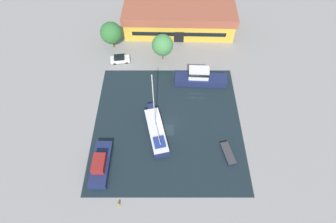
{
  "coord_description": "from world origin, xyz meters",
  "views": [
    {
      "loc": [
        0.08,
        -27.91,
        42.59
      ],
      "look_at": [
        0.0,
        2.16,
        1.0
      ],
      "focal_mm": 28.0,
      "sensor_mm": 36.0,
      "label": 1
    }
  ],
  "objects_px": {
    "parked_car": "(120,59)",
    "sailboat_moored": "(157,131)",
    "motor_cruiser": "(200,78)",
    "small_dinghy": "(228,154)",
    "quay_tree_near_building": "(163,45)",
    "quay_tree_by_water": "(112,33)",
    "warehouse_building": "(180,19)",
    "cabin_boat": "(101,164)"
  },
  "relations": [
    {
      "from": "small_dinghy",
      "to": "quay_tree_by_water",
      "type": "bearing_deg",
      "value": -63.68
    },
    {
      "from": "quay_tree_by_water",
      "to": "warehouse_building",
      "type": "bearing_deg",
      "value": 23.12
    },
    {
      "from": "parked_car",
      "to": "small_dinghy",
      "type": "xyz_separation_m",
      "value": [
        21.81,
        -23.86,
        -0.51
      ]
    },
    {
      "from": "motor_cruiser",
      "to": "parked_car",
      "type": "bearing_deg",
      "value": 72.63
    },
    {
      "from": "quay_tree_by_water",
      "to": "sailboat_moored",
      "type": "height_order",
      "value": "sailboat_moored"
    },
    {
      "from": "quay_tree_near_building",
      "to": "quay_tree_by_water",
      "type": "height_order",
      "value": "quay_tree_by_water"
    },
    {
      "from": "warehouse_building",
      "to": "parked_car",
      "type": "height_order",
      "value": "warehouse_building"
    },
    {
      "from": "warehouse_building",
      "to": "quay_tree_near_building",
      "type": "xyz_separation_m",
      "value": [
        -4.0,
        -11.05,
        0.93
      ]
    },
    {
      "from": "warehouse_building",
      "to": "quay_tree_by_water",
      "type": "xyz_separation_m",
      "value": [
        -15.98,
        -6.83,
        0.95
      ]
    },
    {
      "from": "small_dinghy",
      "to": "parked_car",
      "type": "bearing_deg",
      "value": -60.76
    },
    {
      "from": "quay_tree_by_water",
      "to": "motor_cruiser",
      "type": "bearing_deg",
      "value": -30.42
    },
    {
      "from": "quay_tree_by_water",
      "to": "cabin_boat",
      "type": "xyz_separation_m",
      "value": [
        1.63,
        -31.34,
        -3.14
      ]
    },
    {
      "from": "quay_tree_near_building",
      "to": "parked_car",
      "type": "relative_size",
      "value": 1.42
    },
    {
      "from": "warehouse_building",
      "to": "small_dinghy",
      "type": "height_order",
      "value": "warehouse_building"
    },
    {
      "from": "motor_cruiser",
      "to": "small_dinghy",
      "type": "xyz_separation_m",
      "value": [
        3.89,
        -17.24,
        -1.19
      ]
    },
    {
      "from": "sailboat_moored",
      "to": "motor_cruiser",
      "type": "distance_m",
      "value": 15.66
    },
    {
      "from": "sailboat_moored",
      "to": "cabin_boat",
      "type": "bearing_deg",
      "value": -157.08
    },
    {
      "from": "cabin_boat",
      "to": "quay_tree_near_building",
      "type": "bearing_deg",
      "value": 69.9
    },
    {
      "from": "warehouse_building",
      "to": "motor_cruiser",
      "type": "xyz_separation_m",
      "value": [
        4.04,
        -18.58,
        -1.66
      ]
    },
    {
      "from": "warehouse_building",
      "to": "small_dinghy",
      "type": "relative_size",
      "value": 5.99
    },
    {
      "from": "parked_car",
      "to": "sailboat_moored",
      "type": "bearing_deg",
      "value": 17.02
    },
    {
      "from": "parked_car",
      "to": "motor_cruiser",
      "type": "relative_size",
      "value": 0.41
    },
    {
      "from": "warehouse_building",
      "to": "quay_tree_near_building",
      "type": "relative_size",
      "value": 4.28
    },
    {
      "from": "small_dinghy",
      "to": "motor_cruiser",
      "type": "bearing_deg",
      "value": -90.47
    },
    {
      "from": "sailboat_moored",
      "to": "cabin_boat",
      "type": "relative_size",
      "value": 1.78
    },
    {
      "from": "quay_tree_by_water",
      "to": "cabin_boat",
      "type": "height_order",
      "value": "quay_tree_by_water"
    },
    {
      "from": "small_dinghy",
      "to": "cabin_boat",
      "type": "bearing_deg",
      "value": -7.21
    },
    {
      "from": "cabin_boat",
      "to": "quay_tree_by_water",
      "type": "bearing_deg",
      "value": 93.79
    },
    {
      "from": "sailboat_moored",
      "to": "motor_cruiser",
      "type": "bearing_deg",
      "value": 41.54
    },
    {
      "from": "sailboat_moored",
      "to": "small_dinghy",
      "type": "relative_size",
      "value": 3.27
    },
    {
      "from": "warehouse_building",
      "to": "cabin_boat",
      "type": "bearing_deg",
      "value": -109.1
    },
    {
      "from": "quay_tree_by_water",
      "to": "sailboat_moored",
      "type": "relative_size",
      "value": 0.44
    },
    {
      "from": "sailboat_moored",
      "to": "small_dinghy",
      "type": "distance_m",
      "value": 13.7
    },
    {
      "from": "quay_tree_by_water",
      "to": "sailboat_moored",
      "type": "distance_m",
      "value": 27.07
    },
    {
      "from": "parked_car",
      "to": "sailboat_moored",
      "type": "height_order",
      "value": "sailboat_moored"
    },
    {
      "from": "warehouse_building",
      "to": "sailboat_moored",
      "type": "xyz_separation_m",
      "value": [
        -5.0,
        -31.35,
        -2.35
      ]
    },
    {
      "from": "quay_tree_by_water",
      "to": "cabin_boat",
      "type": "bearing_deg",
      "value": -87.02
    },
    {
      "from": "warehouse_building",
      "to": "cabin_boat",
      "type": "xyz_separation_m",
      "value": [
        -14.35,
        -38.16,
        -2.19
      ]
    },
    {
      "from": "quay_tree_near_building",
      "to": "sailboat_moored",
      "type": "distance_m",
      "value": 20.59
    },
    {
      "from": "small_dinghy",
      "to": "cabin_boat",
      "type": "relative_size",
      "value": 0.55
    },
    {
      "from": "quay_tree_near_building",
      "to": "quay_tree_by_water",
      "type": "xyz_separation_m",
      "value": [
        -11.99,
        4.22,
        0.02
      ]
    },
    {
      "from": "parked_car",
      "to": "quay_tree_by_water",
      "type": "bearing_deg",
      "value": -165.26
    }
  ]
}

